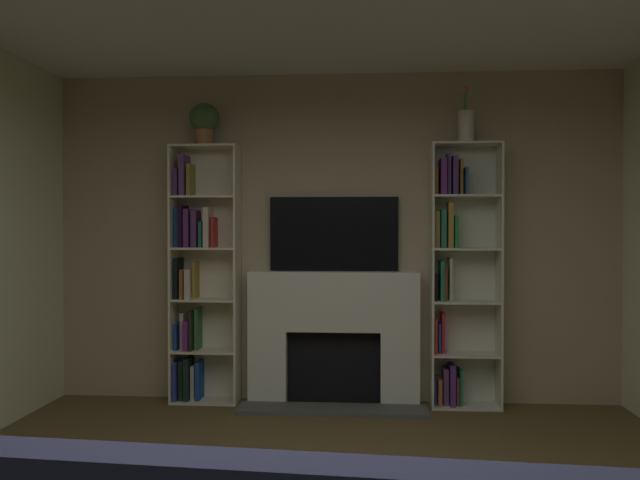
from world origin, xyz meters
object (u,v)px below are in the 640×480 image
bookshelf_left (199,278)px  tv (334,234)px  bookshelf_right (458,275)px  vase_with_flowers (466,126)px  fireplace (334,335)px  potted_plant (204,121)px

bookshelf_left → tv: bearing=3.4°
bookshelf_left → bookshelf_right: (2.16, 0.00, 0.04)m
bookshelf_left → vase_with_flowers: 2.54m
fireplace → bookshelf_right: 1.14m
tv → bookshelf_right: bookshelf_right is taller
vase_with_flowers → tv: bearing=173.7°
fireplace → potted_plant: potted_plant is taller
vase_with_flowers → potted_plant: bearing=-180.0°
tv → vase_with_flowers: bearing=-6.3°
fireplace → tv: (0.00, 0.07, 0.84)m
bookshelf_right → potted_plant: potted_plant is taller
tv → potted_plant: potted_plant is taller
bookshelf_right → fireplace: bearing=-179.5°
tv → bookshelf_left: bearing=-176.6°
vase_with_flowers → bookshelf_left: bearing=178.7°
fireplace → tv: tv is taller
bookshelf_right → vase_with_flowers: bearing=-44.3°
bookshelf_left → potted_plant: potted_plant is taller
bookshelf_left → potted_plant: bearing=-39.5°
tv → fireplace: bearing=-90.0°
potted_plant → vase_with_flowers: vase_with_flowers is taller
fireplace → bookshelf_left: size_ratio=0.70×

